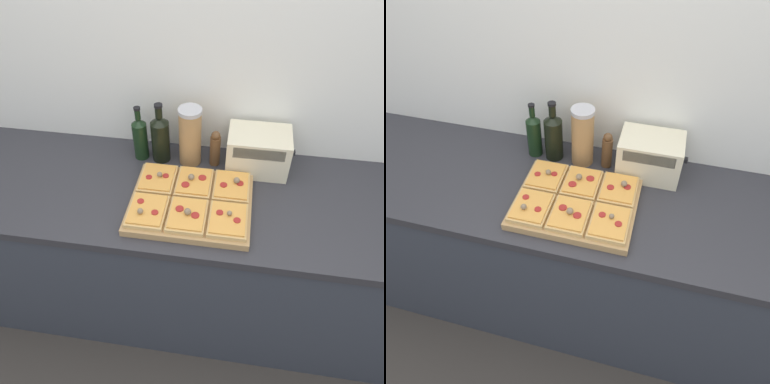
{
  "view_description": "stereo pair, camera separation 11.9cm",
  "coord_description": "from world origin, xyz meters",
  "views": [
    {
      "loc": [
        0.11,
        -0.8,
        2.05
      ],
      "look_at": [
        -0.05,
        0.27,
        0.98
      ],
      "focal_mm": 35.0,
      "sensor_mm": 36.0,
      "label": 1
    },
    {
      "loc": [
        0.23,
        -0.77,
        2.05
      ],
      "look_at": [
        -0.05,
        0.27,
        0.98
      ],
      "focal_mm": 35.0,
      "sensor_mm": 36.0,
      "label": 2
    }
  ],
  "objects": [
    {
      "name": "ground_plane",
      "position": [
        0.0,
        0.0,
        0.0
      ],
      "size": [
        12.0,
        12.0,
        0.0
      ],
      "primitive_type": "plane",
      "color": "#3D3833"
    },
    {
      "name": "wall_back",
      "position": [
        0.0,
        0.67,
        1.25
      ],
      "size": [
        6.0,
        0.06,
        2.5
      ],
      "color": "silver",
      "rests_on": "ground_plane"
    },
    {
      "name": "kitchen_counter",
      "position": [
        0.0,
        0.32,
        0.46
      ],
      "size": [
        2.63,
        0.67,
        0.93
      ],
      "color": "#333842",
      "rests_on": "ground_plane"
    },
    {
      "name": "cutting_board",
      "position": [
        -0.05,
        0.24,
        0.94
      ],
      "size": [
        0.49,
        0.39,
        0.03
      ],
      "primitive_type": "cube",
      "color": "tan",
      "rests_on": "kitchen_counter"
    },
    {
      "name": "pizza_slice_back_left",
      "position": [
        -0.2,
        0.33,
        0.97
      ],
      "size": [
        0.15,
        0.18,
        0.05
      ],
      "color": "tan",
      "rests_on": "cutting_board"
    },
    {
      "name": "pizza_slice_back_center",
      "position": [
        -0.05,
        0.33,
        0.97
      ],
      "size": [
        0.15,
        0.18,
        0.05
      ],
      "color": "tan",
      "rests_on": "cutting_board"
    },
    {
      "name": "pizza_slice_back_right",
      "position": [
        0.11,
        0.33,
        0.97
      ],
      "size": [
        0.15,
        0.18,
        0.05
      ],
      "color": "tan",
      "rests_on": "cutting_board"
    },
    {
      "name": "pizza_slice_front_left",
      "position": [
        -0.2,
        0.15,
        0.97
      ],
      "size": [
        0.15,
        0.18,
        0.05
      ],
      "color": "tan",
      "rests_on": "cutting_board"
    },
    {
      "name": "pizza_slice_front_center",
      "position": [
        -0.05,
        0.15,
        0.97
      ],
      "size": [
        0.15,
        0.18,
        0.05
      ],
      "color": "tan",
      "rests_on": "cutting_board"
    },
    {
      "name": "pizza_slice_front_right",
      "position": [
        0.11,
        0.15,
        0.97
      ],
      "size": [
        0.15,
        0.18,
        0.05
      ],
      "color": "tan",
      "rests_on": "cutting_board"
    },
    {
      "name": "olive_oil_bottle",
      "position": [
        -0.32,
        0.52,
        1.03
      ],
      "size": [
        0.07,
        0.07,
        0.27
      ],
      "color": "black",
      "rests_on": "kitchen_counter"
    },
    {
      "name": "wine_bottle",
      "position": [
        -0.23,
        0.52,
        1.04
      ],
      "size": [
        0.08,
        0.08,
        0.29
      ],
      "color": "black",
      "rests_on": "kitchen_counter"
    },
    {
      "name": "grain_jar_tall",
      "position": [
        -0.09,
        0.52,
        1.07
      ],
      "size": [
        0.1,
        0.1,
        0.28
      ],
      "color": "#AD7F4C",
      "rests_on": "kitchen_counter"
    },
    {
      "name": "pepper_mill",
      "position": [
        0.02,
        0.52,
        1.01
      ],
      "size": [
        0.05,
        0.05,
        0.18
      ],
      "color": "brown",
      "rests_on": "kitchen_counter"
    },
    {
      "name": "toaster_oven",
      "position": [
        0.21,
        0.52,
        1.02
      ],
      "size": [
        0.29,
        0.19,
        0.19
      ],
      "color": "beige",
      "rests_on": "kitchen_counter"
    }
  ]
}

